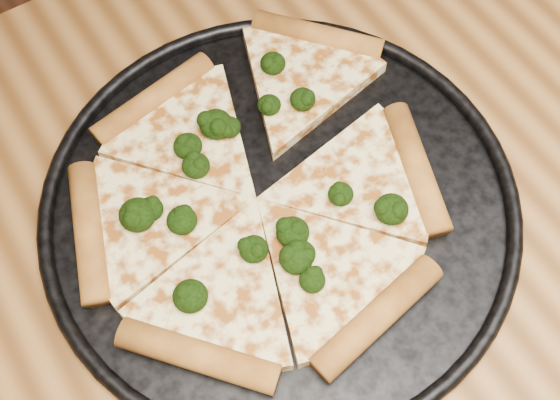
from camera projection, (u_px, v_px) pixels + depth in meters
dining_table at (370, 342)px, 0.66m from camera, size 1.20×0.90×0.75m
pizza_pan at (280, 205)px, 0.62m from camera, size 0.40×0.40×0.02m
pizza at (259, 192)px, 0.61m from camera, size 0.35×0.34×0.02m
broccoli_florets at (246, 194)px, 0.60m from camera, size 0.20×0.22×0.02m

